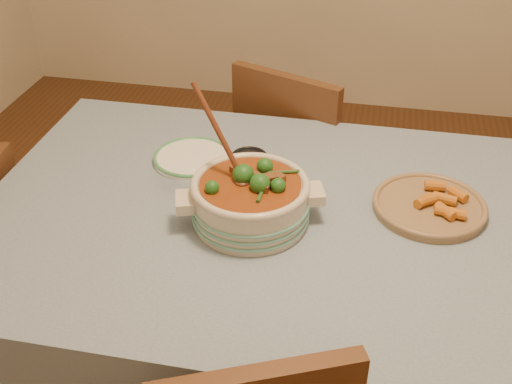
% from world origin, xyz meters
% --- Properties ---
extents(dining_table, '(1.68, 1.08, 0.76)m').
position_xyz_m(dining_table, '(0.00, 0.00, 0.66)').
color(dining_table, brown).
rests_on(dining_table, floor).
extents(stew_casserole, '(0.38, 0.36, 0.35)m').
position_xyz_m(stew_casserole, '(-0.11, -0.05, 0.83)').
color(stew_casserole, beige).
rests_on(stew_casserole, dining_table).
extents(white_plate, '(0.29, 0.29, 0.02)m').
position_xyz_m(white_plate, '(-0.34, 0.21, 0.77)').
color(white_plate, white).
rests_on(white_plate, dining_table).
extents(condiment_bowl, '(0.12, 0.12, 0.06)m').
position_xyz_m(condiment_bowl, '(-0.16, 0.19, 0.79)').
color(condiment_bowl, black).
rests_on(condiment_bowl, dining_table).
extents(fried_plate, '(0.30, 0.30, 0.05)m').
position_xyz_m(fried_plate, '(0.34, 0.09, 0.78)').
color(fried_plate, '#9A8155').
rests_on(fried_plate, dining_table).
extents(chair_far, '(0.53, 0.53, 0.88)m').
position_xyz_m(chair_far, '(-0.09, 0.71, 0.50)').
color(chair_far, brown).
rests_on(chair_far, floor).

